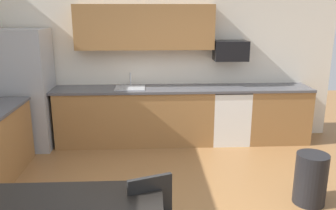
# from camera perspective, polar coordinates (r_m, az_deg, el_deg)

# --- Properties ---
(wall_back) EXTENTS (5.80, 0.10, 2.70)m
(wall_back) POSITION_cam_1_polar(r_m,az_deg,el_deg) (5.98, -0.79, 7.40)
(wall_back) COLOR silver
(wall_back) RESTS_ON ground
(cabinet_run_back) EXTENTS (2.54, 0.60, 0.90)m
(cabinet_run_back) POSITION_cam_1_polar(r_m,az_deg,el_deg) (5.83, -5.36, -1.93)
(cabinet_run_back) COLOR olive
(cabinet_run_back) RESTS_ON ground
(cabinet_run_back_right) EXTENTS (1.01, 0.60, 0.90)m
(cabinet_run_back_right) POSITION_cam_1_polar(r_m,az_deg,el_deg) (6.19, 17.18, -1.53)
(cabinet_run_back_right) COLOR olive
(cabinet_run_back_right) RESTS_ON ground
(countertop_back) EXTENTS (4.80, 0.64, 0.04)m
(countertop_back) POSITION_cam_1_polar(r_m,az_deg,el_deg) (5.71, -0.64, 2.64)
(countertop_back) COLOR #4C4C51
(countertop_back) RESTS_ON cabinet_run_back
(upper_cabinets_back) EXTENTS (2.20, 0.34, 0.70)m
(upper_cabinets_back) POSITION_cam_1_polar(r_m,az_deg,el_deg) (5.70, -3.81, 12.55)
(upper_cabinets_back) COLOR olive
(refrigerator) EXTENTS (0.76, 0.70, 1.89)m
(refrigerator) POSITION_cam_1_polar(r_m,az_deg,el_deg) (5.96, -22.09, 2.28)
(refrigerator) COLOR #9EA0A5
(refrigerator) RESTS_ON ground
(oven_range) EXTENTS (0.60, 0.60, 0.91)m
(oven_range) POSITION_cam_1_polar(r_m,az_deg,el_deg) (5.97, 9.88, -1.65)
(oven_range) COLOR white
(oven_range) RESTS_ON ground
(microwave) EXTENTS (0.54, 0.36, 0.32)m
(microwave) POSITION_cam_1_polar(r_m,az_deg,el_deg) (5.85, 10.15, 8.72)
(microwave) COLOR black
(sink_basin) EXTENTS (0.48, 0.40, 0.14)m
(sink_basin) POSITION_cam_1_polar(r_m,az_deg,el_deg) (5.72, -6.17, 2.18)
(sink_basin) COLOR #A5A8AD
(sink_basin) RESTS_ON countertop_back
(sink_faucet) EXTENTS (0.02, 0.02, 0.24)m
(sink_faucet) POSITION_cam_1_polar(r_m,az_deg,el_deg) (5.87, -6.12, 4.10)
(sink_faucet) COLOR #B2B5BA
(sink_faucet) RESTS_ON countertop_back
(trash_bin) EXTENTS (0.36, 0.36, 0.60)m
(trash_bin) POSITION_cam_1_polar(r_m,az_deg,el_deg) (4.40, 22.20, -11.06)
(trash_bin) COLOR black
(trash_bin) RESTS_ON ground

